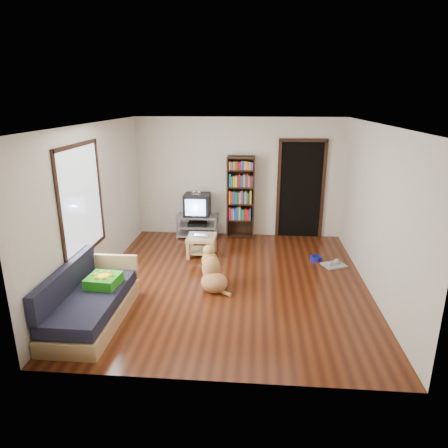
# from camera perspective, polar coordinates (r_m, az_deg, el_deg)

# --- Properties ---
(ground) EXTENTS (5.00, 5.00, 0.00)m
(ground) POSITION_cam_1_polar(r_m,az_deg,el_deg) (6.83, 1.01, -8.25)
(ground) COLOR #56230E
(ground) RESTS_ON ground
(ceiling) EXTENTS (5.00, 5.00, 0.00)m
(ceiling) POSITION_cam_1_polar(r_m,az_deg,el_deg) (6.16, 1.14, 14.07)
(ceiling) COLOR white
(ceiling) RESTS_ON ground
(wall_back) EXTENTS (4.50, 0.00, 4.50)m
(wall_back) POSITION_cam_1_polar(r_m,az_deg,el_deg) (8.81, 2.14, 6.59)
(wall_back) COLOR beige
(wall_back) RESTS_ON ground
(wall_front) EXTENTS (4.50, 0.00, 4.50)m
(wall_front) POSITION_cam_1_polar(r_m,az_deg,el_deg) (4.02, -1.28, -7.04)
(wall_front) COLOR beige
(wall_front) RESTS_ON ground
(wall_left) EXTENTS (0.00, 5.00, 5.00)m
(wall_left) POSITION_cam_1_polar(r_m,az_deg,el_deg) (6.89, -17.97, 2.62)
(wall_left) COLOR beige
(wall_left) RESTS_ON ground
(wall_right) EXTENTS (0.00, 5.00, 5.00)m
(wall_right) POSITION_cam_1_polar(r_m,az_deg,el_deg) (6.63, 20.88, 1.75)
(wall_right) COLOR beige
(wall_right) RESTS_ON ground
(green_cushion) EXTENTS (0.47, 0.47, 0.14)m
(green_cushion) POSITION_cam_1_polar(r_m,az_deg,el_deg) (5.99, -16.82, -7.72)
(green_cushion) COLOR #2C9A1C
(green_cushion) RESTS_ON sofa
(laptop) EXTENTS (0.32, 0.23, 0.02)m
(laptop) POSITION_cam_1_polar(r_m,az_deg,el_deg) (7.77, -3.27, -1.74)
(laptop) COLOR silver
(laptop) RESTS_ON coffee_table
(dog_bowl) EXTENTS (0.22, 0.22, 0.08)m
(dog_bowl) POSITION_cam_1_polar(r_m,az_deg,el_deg) (7.88, 12.99, -4.78)
(dog_bowl) COLOR #181699
(dog_bowl) RESTS_ON ground
(grey_rag) EXTENTS (0.49, 0.45, 0.03)m
(grey_rag) POSITION_cam_1_polar(r_m,az_deg,el_deg) (7.71, 15.44, -5.68)
(grey_rag) COLOR #A0A0A0
(grey_rag) RESTS_ON ground
(window) EXTENTS (0.03, 1.46, 1.70)m
(window) POSITION_cam_1_polar(r_m,az_deg,el_deg) (6.39, -19.68, 3.18)
(window) COLOR white
(window) RESTS_ON wall_left
(doorway) EXTENTS (1.03, 0.05, 2.19)m
(doorway) POSITION_cam_1_polar(r_m,az_deg,el_deg) (8.87, 10.90, 5.17)
(doorway) COLOR black
(doorway) RESTS_ON wall_back
(tv_stand) EXTENTS (0.90, 0.45, 0.50)m
(tv_stand) POSITION_cam_1_polar(r_m,az_deg,el_deg) (8.91, -3.80, -0.16)
(tv_stand) COLOR #99999E
(tv_stand) RESTS_ON ground
(crt_tv) EXTENTS (0.55, 0.52, 0.58)m
(crt_tv) POSITION_cam_1_polar(r_m,az_deg,el_deg) (8.80, -3.85, 2.83)
(crt_tv) COLOR black
(crt_tv) RESTS_ON tv_stand
(bookshelf) EXTENTS (0.60, 0.30, 1.80)m
(bookshelf) POSITION_cam_1_polar(r_m,az_deg,el_deg) (8.72, 2.40, 4.45)
(bookshelf) COLOR black
(bookshelf) RESTS_ON ground
(sofa) EXTENTS (0.80, 1.80, 0.80)m
(sofa) POSITION_cam_1_polar(r_m,az_deg,el_deg) (5.93, -18.66, -10.70)
(sofa) COLOR tan
(sofa) RESTS_ON ground
(coffee_table) EXTENTS (0.55, 0.55, 0.40)m
(coffee_table) POSITION_cam_1_polar(r_m,az_deg,el_deg) (7.84, -3.23, -2.58)
(coffee_table) COLOR #D4B66C
(coffee_table) RESTS_ON ground
(dog) EXTENTS (0.59, 0.77, 0.69)m
(dog) POSITION_cam_1_polar(r_m,az_deg,el_deg) (6.56, -1.70, -6.95)
(dog) COLOR #BE7A49
(dog) RESTS_ON ground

